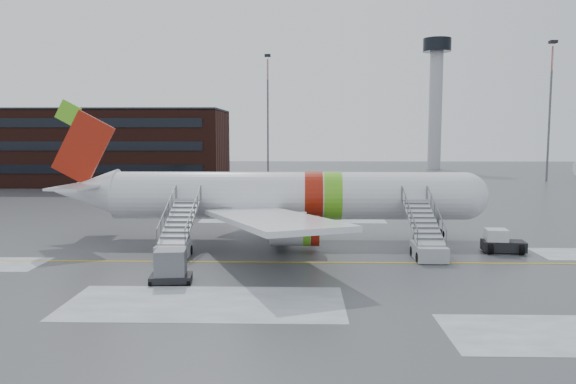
{
  "coord_description": "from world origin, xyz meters",
  "views": [
    {
      "loc": [
        -1.18,
        -37.3,
        8.54
      ],
      "look_at": [
        -2.18,
        5.4,
        4.0
      ],
      "focal_mm": 35.0,
      "sensor_mm": 36.0,
      "label": 1
    }
  ],
  "objects_px": {
    "airliner": "(277,197)",
    "airstair_aft": "(176,241)",
    "airstair_fwd": "(426,242)",
    "pushback_tug": "(501,242)",
    "uld_container": "(171,267)"
  },
  "relations": [
    {
      "from": "airliner",
      "to": "airstair_aft",
      "type": "distance_m",
      "value": 9.66
    },
    {
      "from": "airstair_fwd",
      "to": "pushback_tug",
      "type": "height_order",
      "value": "airstair_fwd"
    },
    {
      "from": "airstair_aft",
      "to": "pushback_tug",
      "type": "distance_m",
      "value": 23.03
    },
    {
      "from": "airliner",
      "to": "pushback_tug",
      "type": "distance_m",
      "value": 17.18
    },
    {
      "from": "uld_container",
      "to": "pushback_tug",
      "type": "bearing_deg",
      "value": 21.68
    },
    {
      "from": "airstair_aft",
      "to": "uld_container",
      "type": "xyz_separation_m",
      "value": [
        1.23,
        -6.98,
        -0.17
      ]
    },
    {
      "from": "airliner",
      "to": "airstair_aft",
      "type": "bearing_deg",
      "value": -135.77
    },
    {
      "from": "airstair_aft",
      "to": "uld_container",
      "type": "height_order",
      "value": "airstair_aft"
    },
    {
      "from": "airliner",
      "to": "uld_container",
      "type": "bearing_deg",
      "value": -112.07
    },
    {
      "from": "airstair_fwd",
      "to": "airstair_aft",
      "type": "height_order",
      "value": "same"
    },
    {
      "from": "airstair_aft",
      "to": "uld_container",
      "type": "relative_size",
      "value": 3.07
    },
    {
      "from": "airliner",
      "to": "uld_container",
      "type": "xyz_separation_m",
      "value": [
        -5.48,
        -13.52,
        -2.53
      ]
    },
    {
      "from": "airliner",
      "to": "airstair_fwd",
      "type": "xyz_separation_m",
      "value": [
        10.59,
        -6.54,
        -2.35
      ]
    },
    {
      "from": "airstair_fwd",
      "to": "airliner",
      "type": "bearing_deg",
      "value": 148.31
    },
    {
      "from": "pushback_tug",
      "to": "uld_container",
      "type": "distance_m",
      "value": 23.39
    }
  ]
}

